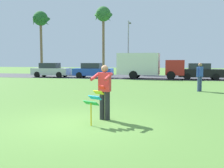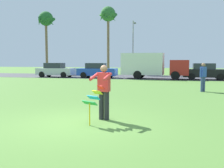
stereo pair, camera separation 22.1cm
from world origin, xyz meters
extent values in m
plane|color=#568438|center=(0.00, 0.00, 0.00)|extent=(120.00, 120.00, 0.00)
cube|color=#424247|center=(0.00, 22.21, 0.01)|extent=(120.00, 8.00, 0.01)
cylinder|color=#26262B|center=(0.71, 0.66, 0.45)|extent=(0.16, 0.16, 0.90)
cylinder|color=#26262B|center=(0.53, 0.68, 0.45)|extent=(0.16, 0.16, 0.90)
cube|color=red|center=(0.62, 0.67, 1.20)|extent=(0.38, 0.26, 0.60)
sphere|color=#9E7051|center=(0.62, 0.67, 1.62)|extent=(0.22, 0.22, 0.22)
cylinder|color=red|center=(0.81, 0.40, 1.38)|extent=(0.16, 0.59, 0.24)
cylinder|color=red|center=(0.37, 0.46, 1.38)|extent=(0.16, 0.59, 0.24)
cube|color=red|center=(0.65, 0.26, 1.07)|extent=(0.26, 0.22, 0.12)
cube|color=yellow|center=(0.58, 0.11, 0.94)|extent=(0.35, 0.26, 0.12)
cube|color=#1E99D8|center=(0.51, -0.03, 0.80)|extent=(0.44, 0.31, 0.12)
cube|color=green|center=(0.44, -0.18, 0.66)|extent=(0.52, 0.35, 0.12)
cylinder|color=yellow|center=(0.44, -0.18, 0.33)|extent=(0.04, 0.04, 0.66)
cube|color=silver|center=(-10.69, 19.81, 0.64)|extent=(4.22, 1.75, 0.76)
cube|color=#282D38|center=(-10.84, 19.81, 1.30)|extent=(2.03, 1.42, 0.60)
cylinder|color=black|center=(-9.39, 20.63, 0.32)|extent=(0.64, 0.23, 0.64)
cylinder|color=black|center=(-9.37, 19.02, 0.32)|extent=(0.64, 0.23, 0.64)
cylinder|color=black|center=(-12.00, 20.60, 0.32)|extent=(0.64, 0.23, 0.64)
cylinder|color=black|center=(-11.98, 18.99, 0.32)|extent=(0.64, 0.23, 0.64)
cube|color=#2347B7|center=(-5.77, 19.81, 0.64)|extent=(4.25, 1.84, 0.76)
cube|color=#282D38|center=(-5.92, 19.80, 1.30)|extent=(2.06, 1.46, 0.60)
cylinder|color=black|center=(-4.50, 20.66, 0.32)|extent=(0.65, 0.24, 0.64)
cylinder|color=black|center=(-4.45, 19.05, 0.32)|extent=(0.65, 0.24, 0.64)
cylinder|color=black|center=(-7.10, 20.57, 0.32)|extent=(0.65, 0.24, 0.64)
cylinder|color=black|center=(-7.05, 18.96, 0.32)|extent=(0.65, 0.24, 0.64)
cube|color=#B2231E|center=(2.84, 19.70, 1.17)|extent=(1.87, 1.97, 1.50)
cube|color=silver|center=(-0.86, 19.84, 1.52)|extent=(4.27, 2.16, 2.20)
cylinder|color=black|center=(2.53, 20.63, 0.42)|extent=(0.85, 0.31, 0.84)
cylinder|color=black|center=(2.45, 18.79, 0.42)|extent=(0.85, 0.31, 0.84)
cylinder|color=black|center=(-1.18, 20.77, 0.42)|extent=(0.85, 0.31, 0.84)
cylinder|color=black|center=(-1.25, 18.94, 0.42)|extent=(0.85, 0.31, 0.84)
cube|color=black|center=(5.27, 19.81, 0.64)|extent=(4.24, 1.80, 0.76)
cube|color=#282D38|center=(5.12, 19.81, 1.30)|extent=(2.05, 1.44, 0.60)
cylinder|color=black|center=(6.56, 20.65, 0.32)|extent=(0.64, 0.23, 0.64)
cylinder|color=black|center=(6.59, 19.03, 0.32)|extent=(0.64, 0.23, 0.64)
cylinder|color=black|center=(3.95, 20.59, 0.32)|extent=(0.64, 0.23, 0.64)
cylinder|color=black|center=(3.99, 18.97, 0.32)|extent=(0.64, 0.23, 0.64)
cylinder|color=brown|center=(-16.30, 28.12, 3.88)|extent=(0.36, 0.36, 7.77)
sphere|color=#236028|center=(-16.30, 28.12, 7.97)|extent=(2.10, 2.10, 2.10)
cone|color=#236028|center=(-15.35, 28.12, 7.52)|extent=(0.44, 1.56, 1.28)
cone|color=#236028|center=(-16.01, 29.02, 7.52)|extent=(1.62, 0.90, 1.28)
cone|color=#236028|center=(-17.07, 28.68, 7.52)|extent=(1.27, 1.52, 1.28)
cone|color=#236028|center=(-17.07, 27.56, 7.52)|extent=(1.27, 1.52, 1.28)
cone|color=#236028|center=(-16.01, 27.22, 7.52)|extent=(1.62, 0.90, 1.28)
cylinder|color=brown|center=(-7.15, 29.21, 4.11)|extent=(0.36, 0.36, 8.22)
sphere|color=#2D6B2D|center=(-7.15, 29.21, 8.42)|extent=(2.10, 2.10, 2.10)
cone|color=#2D6B2D|center=(-6.20, 29.21, 7.97)|extent=(0.44, 1.56, 1.28)
cone|color=#2D6B2D|center=(-6.86, 30.11, 7.97)|extent=(1.62, 0.90, 1.28)
cone|color=#2D6B2D|center=(-7.92, 29.76, 7.97)|extent=(1.27, 1.52, 1.28)
cone|color=#2D6B2D|center=(-7.92, 28.65, 7.97)|extent=(1.27, 1.52, 1.28)
cone|color=#2D6B2D|center=(-6.86, 28.30, 7.97)|extent=(1.62, 0.90, 1.28)
cylinder|color=#9E9EA3|center=(-3.13, 26.78, 3.50)|extent=(0.16, 0.16, 7.00)
cylinder|color=#9E9EA3|center=(-3.13, 27.48, 6.90)|extent=(0.10, 1.40, 0.10)
cube|color=#4C4C51|center=(-3.13, 28.13, 6.86)|extent=(0.24, 0.44, 0.16)
cylinder|color=#384772|center=(4.20, 9.31, 0.45)|extent=(0.16, 0.16, 0.90)
cylinder|color=#384772|center=(4.32, 9.45, 0.45)|extent=(0.16, 0.16, 0.90)
cube|color=#2D4CA5|center=(4.26, 9.38, 1.20)|extent=(0.40, 0.42, 0.60)
sphere|color=#9E7051|center=(4.26, 9.38, 1.62)|extent=(0.22, 0.22, 0.22)
cylinder|color=#2D4CA5|center=(4.10, 9.20, 1.17)|extent=(0.09, 0.09, 0.58)
cylinder|color=#2D4CA5|center=(4.41, 9.57, 1.17)|extent=(0.09, 0.09, 0.58)
camera|label=1|loc=(2.74, -7.28, 1.88)|focal=42.14mm
camera|label=2|loc=(2.95, -7.22, 1.88)|focal=42.14mm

